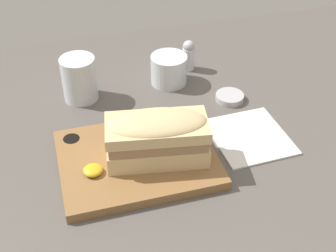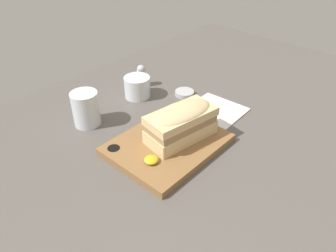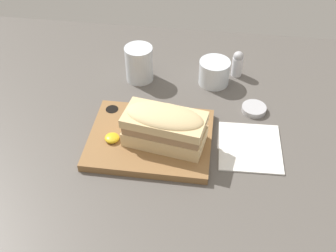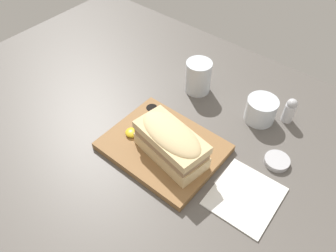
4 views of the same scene
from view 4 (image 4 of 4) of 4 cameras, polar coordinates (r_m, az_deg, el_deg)
The scene contains 9 objects.
dining_table at distance 79.36cm, azimuth 1.35°, elevation -8.97°, with size 166.70×112.80×2.00cm.
serving_board at distance 82.54cm, azimuth -0.83°, elevation -3.60°, with size 28.19×22.39×1.94cm.
sandwich at distance 75.88cm, azimuth 0.53°, elevation -2.78°, with size 19.07×11.47×9.13cm.
mustard_dollop at distance 83.98cm, azimuth -6.31°, elevation -1.12°, with size 3.38×3.38×1.35cm.
water_glass at distance 96.98cm, azimuth 5.26°, elevation 8.24°, with size 7.51×7.51×9.79cm.
wine_glass at distance 91.76cm, azimuth 15.82°, elevation 2.54°, with size 8.28×8.28×6.71cm.
napkin at distance 77.16cm, azimuth 13.24°, elevation -11.85°, with size 14.84×16.12×0.40cm.
salt_shaker at distance 93.21cm, azimuth 20.44°, elevation 2.63°, with size 2.96×2.96×7.47cm.
condiment_dish at distance 84.35cm, azimuth 18.42°, elevation -5.81°, with size 6.15×6.15×1.39cm.
Camera 4 is at (26.75, -35.24, 66.88)cm, focal length 35.00 mm.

